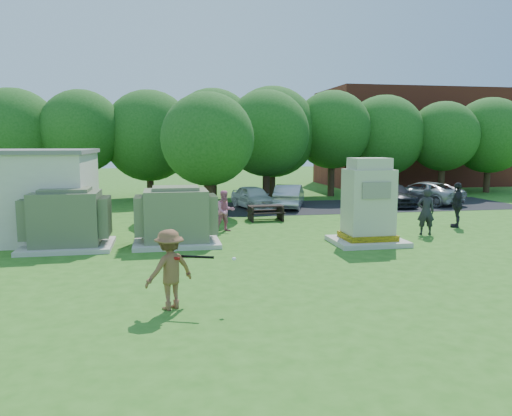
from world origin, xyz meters
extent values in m
plane|color=#2D6619|center=(0.00, 0.00, 0.00)|extent=(120.00, 120.00, 0.00)
cube|color=maroon|center=(18.00, 27.00, 4.00)|extent=(15.00, 8.00, 8.00)
cube|color=#232326|center=(7.00, 13.50, 0.01)|extent=(20.00, 6.00, 0.01)
cube|color=beige|center=(-6.50, 4.50, 0.07)|extent=(3.00, 2.40, 0.15)
cube|color=#5B6447|center=(-6.50, 4.50, 1.05)|extent=(2.20, 1.80, 1.80)
cube|color=#5B6447|center=(-6.50, 4.50, 2.01)|extent=(1.60, 1.30, 0.12)
cube|color=#5B6447|center=(-7.77, 4.50, 1.07)|extent=(0.32, 1.50, 1.35)
cube|color=#5B6447|center=(-5.23, 4.50, 1.07)|extent=(0.32, 1.50, 1.35)
cube|color=beige|center=(-2.80, 4.50, 0.07)|extent=(3.00, 2.40, 0.15)
cube|color=#656E4D|center=(-2.80, 4.50, 1.05)|extent=(2.20, 1.80, 1.80)
cube|color=#656E4D|center=(-2.80, 4.50, 2.01)|extent=(1.60, 1.30, 0.12)
cube|color=#656E4D|center=(-4.07, 4.50, 1.07)|extent=(0.32, 1.50, 1.35)
cube|color=#656E4D|center=(-1.53, 4.50, 1.07)|extent=(0.32, 1.50, 1.35)
cube|color=beige|center=(3.95, 3.31, 0.09)|extent=(2.52, 2.06, 0.17)
cube|color=yellow|center=(3.95, 3.31, 0.28)|extent=(1.78, 1.43, 0.21)
cube|color=beige|center=(3.95, 3.31, 1.53)|extent=(1.61, 1.26, 2.29)
cube|color=beige|center=(3.95, 3.31, 2.87)|extent=(1.32, 1.03, 0.40)
cube|color=gray|center=(3.95, 2.65, 1.98)|extent=(1.03, 0.05, 0.57)
cube|color=black|center=(1.46, 9.30, 0.67)|extent=(1.63, 0.64, 0.05)
cube|color=black|center=(1.46, 9.80, 0.40)|extent=(1.63, 0.23, 0.05)
cube|color=black|center=(1.46, 8.80, 0.40)|extent=(1.63, 0.23, 0.05)
cube|color=black|center=(0.75, 9.30, 0.34)|extent=(0.07, 1.23, 0.67)
cube|color=black|center=(2.17, 9.30, 0.34)|extent=(0.07, 1.23, 0.67)
imported|color=brown|center=(-3.15, -2.55, 0.88)|extent=(1.31, 1.13, 1.76)
imported|color=black|center=(6.89, 4.54, 0.92)|extent=(0.76, 0.59, 1.85)
imported|color=#CF6D90|center=(-0.77, 6.71, 0.84)|extent=(0.94, 0.81, 1.69)
imported|color=black|center=(9.13, 5.91, 0.96)|extent=(1.02, 1.20, 1.93)
imported|color=white|center=(1.66, 13.49, 0.63)|extent=(2.31, 3.96, 1.26)
imported|color=#B0B1B5|center=(3.65, 13.36, 0.66)|extent=(2.67, 4.21, 1.31)
imported|color=black|center=(9.83, 13.33, 0.61)|extent=(2.19, 4.39, 1.23)
imported|color=#A8A8AD|center=(11.95, 13.83, 0.66)|extent=(3.94, 5.21, 1.32)
cylinder|color=black|center=(-2.61, -2.61, 1.15)|extent=(0.82, 0.35, 0.06)
cylinder|color=maroon|center=(-3.04, -2.69, 1.15)|extent=(0.23, 0.14, 0.06)
sphere|color=white|center=(-1.76, -2.67, 1.08)|extent=(0.09, 0.09, 0.09)
cylinder|color=#47301E|center=(-12.00, 19.40, 1.20)|extent=(0.44, 0.44, 2.40)
sphere|color=#235B1C|center=(-12.00, 19.40, 4.08)|extent=(5.60, 5.60, 5.60)
cylinder|color=#47301E|center=(-8.00, 18.80, 1.40)|extent=(0.44, 0.44, 2.80)
sphere|color=#235B1C|center=(-8.00, 18.80, 4.30)|extent=(5.00, 5.00, 5.00)
cylinder|color=#47301E|center=(-4.00, 19.60, 1.15)|extent=(0.44, 0.44, 2.30)
sphere|color=#235B1C|center=(-4.00, 19.60, 4.04)|extent=(5.80, 5.80, 5.80)
cylinder|color=#47301E|center=(0.00, 18.70, 1.35)|extent=(0.44, 0.44, 2.70)
sphere|color=#235B1C|center=(0.00, 18.70, 4.32)|extent=(5.40, 5.40, 5.40)
cylinder|color=#47301E|center=(4.00, 19.30, 1.25)|extent=(0.44, 0.44, 2.50)
sphere|color=#235B1C|center=(4.00, 19.30, 4.30)|extent=(6.00, 6.00, 6.00)
cylinder|color=#47301E|center=(8.00, 18.90, 1.45)|extent=(0.44, 0.44, 2.90)
sphere|color=#235B1C|center=(8.00, 18.90, 4.46)|extent=(5.20, 5.20, 5.20)
cylinder|color=#47301E|center=(12.00, 19.50, 1.20)|extent=(0.44, 0.44, 2.40)
sphere|color=#235B1C|center=(12.00, 19.50, 4.08)|extent=(5.60, 5.60, 5.60)
cylinder|color=#47301E|center=(16.00, 18.60, 1.30)|extent=(0.44, 0.44, 2.60)
sphere|color=#235B1C|center=(16.00, 18.60, 4.04)|extent=(4.80, 4.80, 4.80)
cylinder|color=#47301E|center=(20.00, 19.20, 1.25)|extent=(0.44, 0.44, 2.50)
sphere|color=#235B1C|center=(20.00, 19.20, 4.12)|extent=(5.40, 5.40, 5.40)
cylinder|color=#47301E|center=(-1.00, 11.50, 1.20)|extent=(0.44, 0.44, 2.40)
sphere|color=#235B1C|center=(-1.00, 11.50, 3.78)|extent=(4.60, 4.60, 4.60)
cylinder|color=#47301E|center=(3.00, 16.50, 1.30)|extent=(0.44, 0.44, 2.60)
sphere|color=#235B1C|center=(3.00, 16.50, 4.16)|extent=(5.20, 5.20, 5.20)
camera|label=1|loc=(-3.27, -13.26, 3.61)|focal=35.00mm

